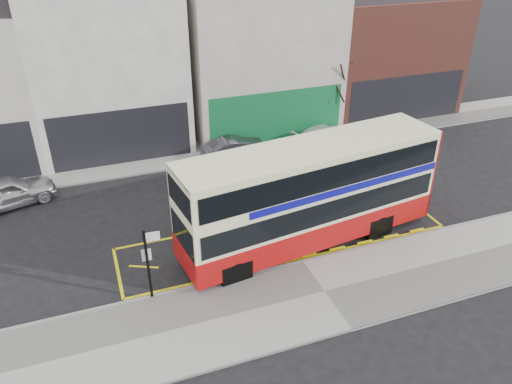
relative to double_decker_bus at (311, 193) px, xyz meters
name	(u,v)px	position (x,y,z in m)	size (l,w,h in m)	color
ground	(299,258)	(-0.91, -1.04, -2.32)	(120.00, 120.00, 0.00)	black
pavement	(324,293)	(-0.91, -3.34, -2.24)	(40.00, 4.00, 0.15)	#A3A19B
kerb	(303,262)	(-0.91, -1.41, -2.24)	(40.00, 0.15, 0.15)	gray
far_pavement	(221,149)	(-0.91, 9.96, -2.24)	(50.00, 3.00, 0.15)	#A3A19B
road_markings	(283,237)	(-0.91, 0.56, -2.31)	(14.00, 3.40, 0.01)	#FFF20D
terrace_left	(105,51)	(-6.41, 13.95, 3.00)	(8.00, 8.01, 11.80)	white
terrace_green_shop	(254,43)	(2.59, 13.95, 2.75)	(9.00, 8.01, 11.30)	silver
terrace_right	(378,40)	(11.59, 13.95, 2.25)	(9.00, 8.01, 10.30)	brown
double_decker_bus	(311,193)	(0.00, 0.00, 0.00)	(11.28, 3.95, 4.41)	#FCF7C0
bus_stop_post	(149,257)	(-6.85, -1.44, -0.45)	(0.71, 0.13, 2.85)	black
car_silver	(7,192)	(-12.14, 7.49, -1.59)	(1.73, 4.30, 1.47)	#B8B8BD
car_grey	(236,148)	(-0.42, 8.70, -1.70)	(1.31, 3.76, 1.24)	#494A51
car_white	(325,136)	(5.12, 8.52, -1.69)	(1.77, 4.34, 1.26)	white
street_tree_right	(336,69)	(6.63, 10.63, 1.58)	(2.65, 2.65, 5.72)	#311C16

